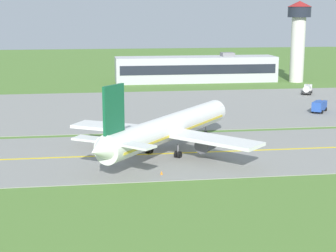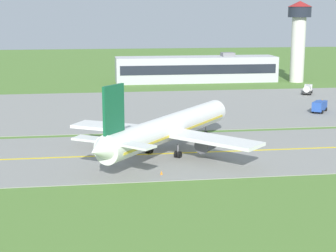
{
  "view_description": "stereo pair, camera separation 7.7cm",
  "coord_description": "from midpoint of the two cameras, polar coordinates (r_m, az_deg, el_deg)",
  "views": [
    {
      "loc": [
        -10.02,
        -82.38,
        22.14
      ],
      "look_at": [
        2.18,
        2.59,
        4.0
      ],
      "focal_mm": 58.08,
      "sensor_mm": 36.0,
      "label": 1
    },
    {
      "loc": [
        -9.95,
        -82.39,
        22.14
      ],
      "look_at": [
        2.18,
        2.59,
        4.0
      ],
      "focal_mm": 58.08,
      "sensor_mm": 36.0,
      "label": 2
    }
  ],
  "objects": [
    {
      "name": "ground_plane",
      "position": [
        85.89,
        -1.22,
        -3.01
      ],
      "size": [
        500.0,
        500.0,
        0.0
      ],
      "primitive_type": "plane",
      "color": "#517A33"
    },
    {
      "name": "taxiway_strip",
      "position": [
        85.87,
        -1.23,
        -2.98
      ],
      "size": [
        240.0,
        28.0,
        0.1
      ],
      "primitive_type": "cube",
      "color": "gray",
      "rests_on": "ground"
    },
    {
      "name": "apron_pad",
      "position": [
        127.9,
        0.94,
        1.99
      ],
      "size": [
        140.0,
        52.0,
        0.1
      ],
      "primitive_type": "cube",
      "color": "gray",
      "rests_on": "ground"
    },
    {
      "name": "taxiway_centreline",
      "position": [
        85.86,
        -1.23,
        -2.94
      ],
      "size": [
        220.0,
        0.6,
        0.01
      ],
      "primitive_type": "cube",
      "color": "yellow",
      "rests_on": "taxiway_strip"
    },
    {
      "name": "airplane_lead",
      "position": [
        85.35,
        0.0,
        -0.25
      ],
      "size": [
        29.27,
        33.4,
        12.7
      ],
      "color": "white",
      "rests_on": "ground"
    },
    {
      "name": "service_truck_baggage",
      "position": [
        153.05,
        14.4,
        3.82
      ],
      "size": [
        4.6,
        6.27,
        2.65
      ],
      "color": "silver",
      "rests_on": "ground"
    },
    {
      "name": "service_truck_fuel",
      "position": [
        125.76,
        15.59,
        2.06
      ],
      "size": [
        5.26,
        6.02,
        2.6
      ],
      "color": "#264CA5",
      "rests_on": "ground"
    },
    {
      "name": "terminal_building",
      "position": [
        174.98,
        2.95,
        5.98
      ],
      "size": [
        51.38,
        10.38,
        9.24
      ],
      "color": "#B2B2B7",
      "rests_on": "ground"
    },
    {
      "name": "control_tower",
      "position": [
        178.16,
        13.51,
        9.43
      ],
      "size": [
        7.6,
        7.6,
        25.36
      ],
      "color": "silver",
      "rests_on": "ground"
    },
    {
      "name": "traffic_cone_near_edge",
      "position": [
        75.16,
        -0.71,
        -4.96
      ],
      "size": [
        0.44,
        0.44,
        0.6
      ],
      "primitive_type": "cone",
      "color": "orange",
      "rests_on": "ground"
    },
    {
      "name": "traffic_cone_mid_edge",
      "position": [
        97.75,
        3.0,
        -0.99
      ],
      "size": [
        0.44,
        0.44,
        0.6
      ],
      "primitive_type": "cone",
      "color": "orange",
      "rests_on": "ground"
    }
  ]
}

